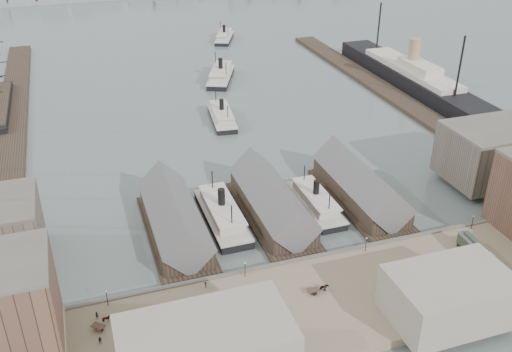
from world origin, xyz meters
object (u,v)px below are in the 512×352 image
object	(u,v)px
tram	(474,249)
horse_cart_right	(397,277)
horse_cart_center	(321,289)
ocean_steamer	(411,76)
ferry_docked_west	(222,214)
horse_cart_left	(105,321)

from	to	relation	value
tram	horse_cart_right	distance (m)	21.69
horse_cart_right	horse_cart_center	bearing A→B (deg)	81.97
ocean_steamer	horse_cart_center	xyz separation A→B (m)	(-93.14, -113.43, -1.60)
horse_cart_right	tram	bearing A→B (deg)	-87.63
ferry_docked_west	horse_cart_right	xyz separation A→B (m)	(29.47, -38.11, 0.41)
ferry_docked_west	horse_cart_right	size ratio (longest dim) A/B	6.20
ferry_docked_west	ocean_steamer	bearing A→B (deg)	36.26
horse_cart_left	horse_cart_center	size ratio (longest dim) A/B	0.89
horse_cart_left	horse_cart_right	distance (m)	62.91
tram	horse_cart_left	size ratio (longest dim) A/B	2.51
ferry_docked_west	horse_cart_center	xyz separation A→B (m)	(11.86, -36.42, 0.38)
tram	horse_cart_left	xyz separation A→B (m)	(-84.17, 4.52, -1.14)
horse_cart_center	horse_cart_right	distance (m)	17.70
ocean_steamer	horse_cart_left	size ratio (longest dim) A/B	23.56
tram	horse_cart_left	distance (m)	84.30
ferry_docked_west	horse_cart_center	world-z (taller)	ferry_docked_west
ocean_steamer	horse_cart_right	xyz separation A→B (m)	(-75.53, -115.12, -1.57)
horse_cart_center	horse_cart_right	xyz separation A→B (m)	(17.62, -1.69, 0.03)
ferry_docked_west	horse_cart_right	bearing A→B (deg)	-52.28
ocean_steamer	ferry_docked_west	bearing A→B (deg)	-143.74
ocean_steamer	horse_cart_right	distance (m)	137.69
horse_cart_right	horse_cart_left	bearing A→B (deg)	81.62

